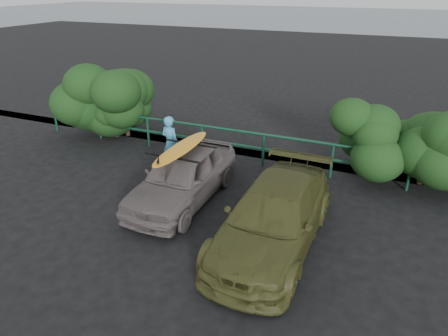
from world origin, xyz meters
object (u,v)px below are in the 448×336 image
(surfboard, at_px, (181,148))
(olive_vehicle, at_px, (273,217))
(guardrail, at_px, (232,145))
(man, at_px, (171,144))
(sedan, at_px, (183,176))

(surfboard, bearing_deg, olive_vehicle, -18.82)
(guardrail, relative_size, surfboard, 5.62)
(guardrail, height_order, man, man)
(man, bearing_deg, sedan, 142.74)
(guardrail, bearing_deg, surfboard, -94.65)
(olive_vehicle, bearing_deg, surfboard, 161.64)
(guardrail, xyz_separation_m, man, (-1.37, -1.31, 0.31))
(sedan, xyz_separation_m, olive_vehicle, (2.61, -0.92, -0.02))
(guardrail, bearing_deg, man, -136.39)
(olive_vehicle, bearing_deg, sedan, 161.64)
(sedan, bearing_deg, surfboard, 0.00)
(surfboard, bearing_deg, man, 129.75)
(man, distance_m, surfboard, 1.92)
(guardrail, bearing_deg, sedan, -94.65)
(olive_vehicle, bearing_deg, man, 149.23)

